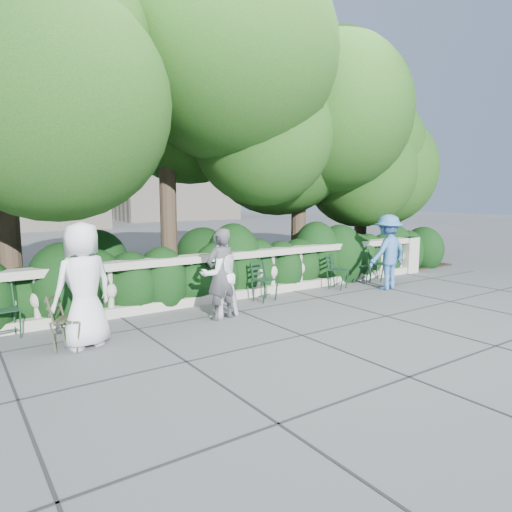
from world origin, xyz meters
TOP-DOWN VIEW (x-y plane):
  - ground at (0.00, 0.00)m, footprint 90.00×90.00m
  - balustrade at (0.00, 1.80)m, footprint 12.00×0.44m
  - shrub_hedge at (0.00, 3.00)m, footprint 15.00×2.60m
  - tree_canopy at (0.69, 3.19)m, footprint 15.04×6.52m
  - chair_b at (-4.34, 1.33)m, footprint 0.49×0.53m
  - chair_c at (0.41, 1.11)m, footprint 0.52×0.55m
  - chair_d at (2.57, 1.13)m, footprint 0.60×0.62m
  - chair_e at (4.13, 1.24)m, footprint 0.53×0.57m
  - chair_f at (3.62, 1.32)m, footprint 0.61×0.62m
  - chair_weathered at (-3.52, 0.30)m, footprint 0.64×0.63m
  - person_businessman at (-3.43, 0.39)m, footprint 1.02×0.81m
  - person_woman_grey at (-1.05, 0.56)m, footprint 0.64×0.47m
  - person_casual_man at (-1.00, 0.70)m, footprint 0.79×0.63m
  - person_older_blue at (3.43, 0.60)m, footprint 1.14×0.68m

SIDE VIEW (x-z plane):
  - ground at x=0.00m, z-range 0.00..0.00m
  - shrub_hedge at x=0.00m, z-range -0.85..0.85m
  - chair_b at x=-4.34m, z-range -0.42..0.42m
  - chair_c at x=0.41m, z-range -0.42..0.42m
  - chair_d at x=2.57m, z-range -0.42..0.42m
  - chair_e at x=4.13m, z-range -0.42..0.42m
  - chair_f at x=3.62m, z-range -0.42..0.42m
  - chair_weathered at x=-3.52m, z-range -0.42..0.42m
  - balustrade at x=0.00m, z-range -0.01..0.99m
  - person_casual_man at x=-1.00m, z-range 0.00..1.55m
  - person_woman_grey at x=-1.05m, z-range 0.00..1.62m
  - person_older_blue at x=3.43m, z-range 0.00..1.74m
  - person_businessman at x=-3.43m, z-range 0.00..1.82m
  - tree_canopy at x=0.69m, z-range 0.57..7.35m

